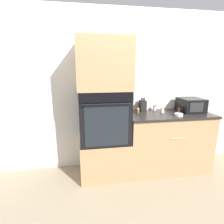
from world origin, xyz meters
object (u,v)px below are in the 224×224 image
object	(u,v)px
condiment_jar_mid	(138,111)
condiment_jar_far	(155,108)
wall_oven	(104,116)
condiment_jar_near	(179,109)
condiment_jar_back	(162,110)
microwave	(191,105)
knife_block	(143,106)
bowl	(179,115)

from	to	relation	value
condiment_jar_mid	condiment_jar_far	xyz separation A→B (m)	(0.32, 0.12, 0.01)
condiment_jar_far	wall_oven	bearing A→B (deg)	-165.08
condiment_jar_near	condiment_jar_back	bearing A→B (deg)	173.52
condiment_jar_far	condiment_jar_back	xyz separation A→B (m)	(0.05, -0.17, -0.00)
wall_oven	condiment_jar_far	xyz separation A→B (m)	(0.87, 0.23, 0.04)
microwave	knife_block	bearing A→B (deg)	168.99
bowl	condiment_jar_near	world-z (taller)	condiment_jar_near
microwave	condiment_jar_far	bearing A→B (deg)	162.75
microwave	condiment_jar_near	size ratio (longest dim) A/B	3.58
condiment_jar_near	condiment_jar_far	bearing A→B (deg)	147.70
wall_oven	bowl	xyz separation A→B (m)	(1.08, -0.16, 0.01)
wall_oven	bowl	distance (m)	1.09
microwave	bowl	size ratio (longest dim) A/B	3.09
knife_block	condiment_jar_far	size ratio (longest dim) A/B	2.65
microwave	knife_block	size ratio (longest dim) A/B	1.64
condiment_jar_near	condiment_jar_back	xyz separation A→B (m)	(-0.27, 0.03, -0.01)
microwave	condiment_jar_far	xyz separation A→B (m)	(-0.54, 0.17, -0.07)
wall_oven	condiment_jar_far	bearing A→B (deg)	14.92
wall_oven	bowl	world-z (taller)	wall_oven
microwave	condiment_jar_near	distance (m)	0.23
knife_block	condiment_jar_mid	size ratio (longest dim) A/B	3.16
bowl	condiment_jar_far	xyz separation A→B (m)	(-0.21, 0.39, 0.02)
microwave	bowl	bearing A→B (deg)	-145.57
knife_block	condiment_jar_mid	world-z (taller)	knife_block
bowl	microwave	bearing A→B (deg)	34.43
condiment_jar_far	condiment_jar_back	distance (m)	0.18
condiment_jar_far	condiment_jar_mid	bearing A→B (deg)	-160.43
microwave	condiment_jar_near	world-z (taller)	microwave
microwave	condiment_jar_far	distance (m)	0.57
bowl	condiment_jar_mid	world-z (taller)	condiment_jar_mid
wall_oven	condiment_jar_far	distance (m)	0.90
condiment_jar_mid	knife_block	bearing A→B (deg)	40.36
wall_oven	microwave	world-z (taller)	wall_oven
wall_oven	condiment_jar_back	bearing A→B (deg)	3.53
knife_block	condiment_jar_back	bearing A→B (deg)	-29.83
wall_oven	condiment_jar_mid	xyz separation A→B (m)	(0.55, 0.12, 0.03)
bowl	condiment_jar_far	distance (m)	0.45
knife_block	condiment_jar_near	world-z (taller)	knife_block
bowl	condiment_jar_mid	distance (m)	0.60
condiment_jar_far	condiment_jar_back	world-z (taller)	condiment_jar_far
condiment_jar_near	condiment_jar_far	distance (m)	0.38
microwave	knife_block	distance (m)	0.77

